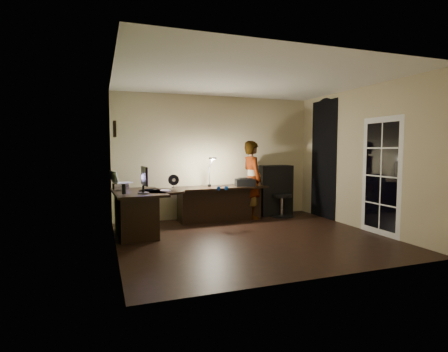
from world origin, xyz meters
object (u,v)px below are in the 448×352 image
object	(u,v)px
desk_right	(221,204)
cabinet	(275,190)
desk_left	(139,213)
monitor	(143,184)
office_chair	(282,195)
person	(252,180)

from	to	relation	value
desk_right	cabinet	distance (m)	1.43
desk_left	monitor	bearing A→B (deg)	-86.70
desk_right	cabinet	size ratio (longest dim) A/B	1.70
desk_left	cabinet	world-z (taller)	cabinet
cabinet	office_chair	xyz separation A→B (m)	(0.05, -0.25, -0.09)
desk_right	person	world-z (taller)	person
desk_left	person	bearing A→B (deg)	13.05
desk_left	office_chair	bearing A→B (deg)	8.89
desk_left	monitor	size ratio (longest dim) A/B	2.80
cabinet	desk_right	bearing A→B (deg)	-170.33
desk_left	cabinet	bearing A→B (deg)	13.24
monitor	person	distance (m)	2.73
desk_right	person	bearing A→B (deg)	-1.26
desk_right	cabinet	world-z (taller)	cabinet
monitor	person	xyz separation A→B (m)	(2.48, 1.13, -0.11)
cabinet	monitor	bearing A→B (deg)	-156.07
desk_right	office_chair	xyz separation A→B (m)	(1.46, -0.03, 0.11)
person	desk_right	bearing A→B (deg)	89.63
office_chair	person	world-z (taller)	person
monitor	desk_right	bearing A→B (deg)	29.97
cabinet	person	size ratio (longest dim) A/B	0.67
desk_left	monitor	distance (m)	0.70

